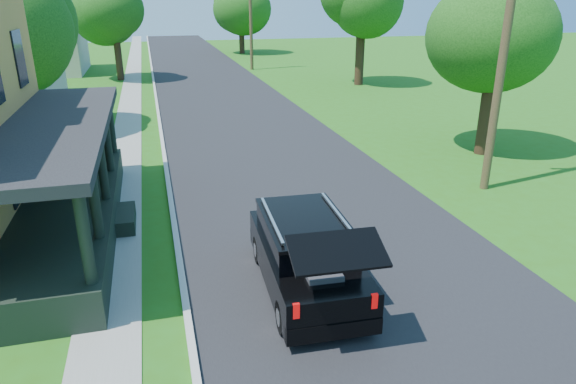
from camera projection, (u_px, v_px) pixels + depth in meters
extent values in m
plane|color=#285E12|center=(393.00, 317.00, 10.46)|extent=(140.00, 140.00, 0.00)
cube|color=black|center=(233.00, 113.00, 28.49)|extent=(8.00, 120.00, 0.02)
cube|color=#AFAEA9|center=(159.00, 117.00, 27.51)|extent=(0.15, 120.00, 0.12)
cube|color=gray|center=(129.00, 119.00, 27.14)|extent=(1.30, 120.00, 0.03)
cube|color=black|center=(70.00, 217.00, 14.06)|extent=(2.40, 10.00, 0.90)
cube|color=black|center=(55.00, 126.00, 13.15)|extent=(2.60, 10.30, 0.25)
cube|color=#B6B1A1|center=(31.00, 42.00, 42.37)|extent=(8.00, 8.00, 5.00)
cube|color=black|center=(306.00, 263.00, 11.24)|extent=(2.02, 4.42, 0.84)
cube|color=black|center=(305.00, 233.00, 11.13)|extent=(1.80, 2.77, 0.54)
cube|color=black|center=(305.00, 220.00, 11.03)|extent=(1.84, 2.86, 0.08)
cube|color=black|center=(337.00, 251.00, 8.81)|extent=(1.72, 0.98, 0.38)
cube|color=#302F34|center=(323.00, 282.00, 9.94)|extent=(0.72, 0.62, 0.44)
cube|color=#BDBCC1|center=(272.00, 219.00, 10.85)|extent=(0.17, 2.39, 0.06)
cube|color=#BDBCC1|center=(338.00, 214.00, 11.14)|extent=(0.17, 2.39, 0.06)
cube|color=#990505|center=(296.00, 311.00, 9.03)|extent=(0.12, 0.06, 0.30)
cube|color=#990505|center=(374.00, 301.00, 9.32)|extent=(0.12, 0.06, 0.30)
cylinder|color=black|center=(260.00, 250.00, 12.50)|extent=(0.27, 0.68, 0.67)
cylinder|color=black|center=(323.00, 243.00, 12.81)|extent=(0.27, 0.68, 0.67)
cylinder|color=black|center=(284.00, 317.00, 9.88)|extent=(0.27, 0.68, 0.67)
cylinder|color=black|center=(362.00, 307.00, 10.20)|extent=(0.27, 0.68, 0.67)
cylinder|color=black|center=(19.00, 100.00, 24.19)|extent=(0.65, 0.65, 2.98)
sphere|color=#2E751F|center=(4.00, 25.00, 22.97)|extent=(6.61, 6.61, 5.74)
cylinder|color=black|center=(119.00, 61.00, 39.19)|extent=(0.58, 0.58, 2.80)
sphere|color=#2E751F|center=(114.00, 19.00, 38.09)|extent=(5.54, 5.54, 4.95)
sphere|color=#2E751F|center=(118.00, 4.00, 37.59)|extent=(4.80, 4.80, 4.29)
sphere|color=#2E751F|center=(106.00, 11.00, 38.05)|extent=(4.93, 4.93, 4.40)
cylinder|color=black|center=(485.00, 121.00, 20.79)|extent=(0.59, 0.59, 2.71)
sphere|color=#2E751F|center=(495.00, 47.00, 19.74)|extent=(5.08, 5.08, 4.70)
sphere|color=#2E751F|center=(513.00, 18.00, 19.16)|extent=(4.40, 4.40, 4.08)
sphere|color=#2E751F|center=(480.00, 32.00, 19.83)|extent=(4.52, 4.52, 4.18)
cylinder|color=black|center=(360.00, 58.00, 36.91)|extent=(0.66, 0.66, 3.84)
sphere|color=#2E751F|center=(362.00, 3.00, 35.58)|extent=(5.63, 5.63, 5.39)
cylinder|color=black|center=(242.00, 40.00, 57.18)|extent=(0.75, 0.75, 2.98)
sphere|color=#2E751F|center=(241.00, 8.00, 55.97)|extent=(7.21, 7.21, 5.62)
sphere|color=#2E751F|center=(237.00, 1.00, 56.18)|extent=(6.41, 6.41, 4.99)
cylinder|color=#40311E|center=(505.00, 42.00, 15.72)|extent=(0.34, 0.34, 9.56)
cylinder|color=#40311E|center=(251.00, 13.00, 43.53)|extent=(0.34, 0.34, 9.45)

